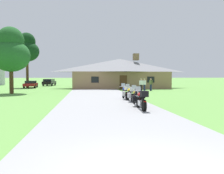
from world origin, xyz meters
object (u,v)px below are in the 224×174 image
Objects in this scene: motorcycle_yellow_second_in_row at (137,97)px; bystander_olive_shirt_near_lodge at (151,84)px; motorcycle_red_nearest_to_camera at (142,100)px; bystander_white_shirt_by_tree at (141,84)px; tree_left_near at (11,52)px; bystander_white_shirt_beside_signpost at (145,84)px; motorcycle_blue_farthest_in_row at (126,93)px; parked_red_sedan_far_left at (31,84)px; motorcycle_yellow_third_in_row at (131,94)px; parked_black_suv_far_left at (49,82)px; tree_left_far at (27,49)px.

bystander_olive_shirt_near_lodge is (5.46, 15.29, 0.32)m from motorcycle_yellow_second_in_row.
motorcycle_red_nearest_to_camera is at bearing 129.67° from bystander_olive_shirt_near_lodge.
tree_left_near is at bearing 3.09° from bystander_white_shirt_by_tree.
motorcycle_red_nearest_to_camera is 16.95m from bystander_white_shirt_beside_signpost.
motorcycle_blue_farthest_in_row is 11.24m from bystander_white_shirt_beside_signpost.
motorcycle_yellow_second_in_row is 28.17m from parked_red_sedan_far_left.
bystander_white_shirt_by_tree reaches higher than motorcycle_blue_farthest_in_row.
tree_left_near is at bearing 130.07° from motorcycle_red_nearest_to_camera.
motorcycle_red_nearest_to_camera is 1.00× the size of motorcycle_yellow_third_in_row.
motorcycle_yellow_second_in_row is at bearing -92.04° from motorcycle_blue_farthest_in_row.
motorcycle_red_nearest_to_camera is at bearing -69.27° from parked_red_sedan_far_left.
bystander_white_shirt_beside_signpost is at bearing 8.32° from tree_left_near.
parked_black_suv_far_left is at bearing 72.77° from parked_red_sedan_far_left.
motorcycle_yellow_third_in_row is 13.98m from bystander_olive_shirt_near_lodge.
motorcycle_yellow_second_in_row is at bearing -62.51° from tree_left_far.
bystander_olive_shirt_near_lodge is at bearing -42.25° from parked_black_suv_far_left.
parked_black_suv_far_left is (-14.70, 18.74, -0.17)m from bystander_white_shirt_by_tree.
tree_left_far is (-17.15, 11.27, 5.72)m from bystander_white_shirt_by_tree.
bystander_white_shirt_beside_signpost is at bearing 94.53° from bystander_olive_shirt_near_lodge.
bystander_white_shirt_by_tree is at bearing -37.48° from parked_red_sedan_far_left.
bystander_white_shirt_beside_signpost reaches higher than bystander_olive_shirt_near_lodge.
tree_left_far is (-17.66, 11.07, 5.72)m from bystander_white_shirt_beside_signpost.
bystander_white_shirt_beside_signpost is (4.26, 12.09, 0.34)m from motorcycle_yellow_third_in_row.
motorcycle_blue_farthest_in_row is at bearing -64.29° from parked_black_suv_far_left.
bystander_white_shirt_by_tree is (3.86, 14.28, 0.34)m from motorcycle_yellow_second_in_row.
motorcycle_yellow_third_in_row is 1.24× the size of bystander_white_shirt_by_tree.
tree_left_near is (-11.77, 9.75, 4.13)m from motorcycle_yellow_third_in_row.
motorcycle_yellow_second_in_row is at bearing 85.94° from motorcycle_red_nearest_to_camera.
motorcycle_yellow_third_in_row is at bearing 89.33° from motorcycle_yellow_second_in_row.
motorcycle_yellow_second_in_row is 29.43m from tree_left_far.
parked_red_sedan_far_left is at bearing 94.40° from tree_left_near.
motorcycle_yellow_second_in_row is 34.75m from parked_black_suv_far_left.
tree_left_near is (-11.67, 8.01, 4.13)m from motorcycle_blue_farthest_in_row.
parked_red_sedan_far_left is (-12.67, 25.16, 0.03)m from motorcycle_yellow_second_in_row.
bystander_olive_shirt_near_lodge is at bearing 72.50° from motorcycle_red_nearest_to_camera.
motorcycle_red_nearest_to_camera and motorcycle_yellow_second_in_row have the same top height.
motorcycle_yellow_second_in_row is at bearing -46.10° from tree_left_near.
bystander_white_shirt_by_tree is at bearing -33.30° from tree_left_far.
motorcycle_yellow_third_in_row is at bearing -65.18° from parked_black_suv_far_left.
bystander_white_shirt_by_tree reaches higher than parked_red_sedan_far_left.
motorcycle_yellow_third_in_row is (0.26, 4.25, -0.01)m from motorcycle_red_nearest_to_camera.
motorcycle_red_nearest_to_camera is 16.64m from bystander_white_shirt_by_tree.
bystander_white_shirt_by_tree is 0.39× the size of parked_red_sedan_far_left.
motorcycle_yellow_third_in_row reaches higher than parked_red_sedan_far_left.
tree_left_far is at bearing 119.72° from motorcycle_blue_farthest_in_row.
bystander_olive_shirt_near_lodge is 22.13m from tree_left_far.
bystander_white_shirt_beside_signpost is at bearing -163.81° from bystander_white_shirt_by_tree.
bystander_white_shirt_by_tree is 19.79m from parked_red_sedan_far_left.
motorcycle_blue_farthest_in_row is 30.87m from parked_black_suv_far_left.
motorcycle_yellow_second_in_row is 1.24× the size of bystander_white_shirt_beside_signpost.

